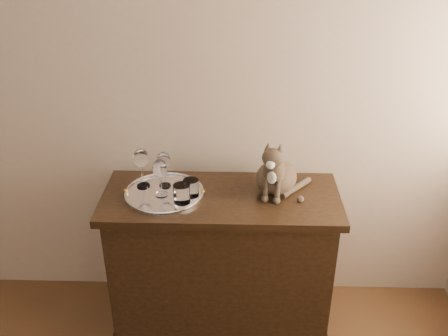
# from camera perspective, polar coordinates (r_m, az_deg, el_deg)

# --- Properties ---
(wall_back) EXTENTS (4.00, 0.10, 2.70)m
(wall_back) POSITION_cam_1_polar(r_m,az_deg,el_deg) (2.67, -13.33, 9.85)
(wall_back) COLOR #C5AA93
(wall_back) RESTS_ON ground
(sideboard) EXTENTS (1.20, 0.50, 0.85)m
(sideboard) POSITION_cam_1_polar(r_m,az_deg,el_deg) (2.76, -0.32, -10.74)
(sideboard) COLOR black
(sideboard) RESTS_ON ground
(tray) EXTENTS (0.40, 0.40, 0.01)m
(tray) POSITION_cam_1_polar(r_m,az_deg,el_deg) (2.54, -6.81, -2.93)
(tray) COLOR white
(tray) RESTS_ON sideboard
(wine_glass_a) EXTENTS (0.08, 0.08, 0.21)m
(wine_glass_a) POSITION_cam_1_polar(r_m,az_deg,el_deg) (2.56, -9.38, 0.01)
(wine_glass_a) COLOR white
(wine_glass_a) RESTS_ON tray
(wine_glass_b) EXTENTS (0.07, 0.07, 0.19)m
(wine_glass_b) POSITION_cam_1_polar(r_m,az_deg,el_deg) (2.55, -6.87, -0.17)
(wine_glass_b) COLOR white
(wine_glass_b) RESTS_ON tray
(wine_glass_d) EXTENTS (0.07, 0.07, 0.20)m
(wine_glass_d) POSITION_cam_1_polar(r_m,az_deg,el_deg) (2.47, -7.27, -1.09)
(wine_glass_d) COLOR silver
(wine_glass_d) RESTS_ON tray
(tumbler_a) EXTENTS (0.08, 0.08, 0.09)m
(tumbler_a) POSITION_cam_1_polar(r_m,az_deg,el_deg) (2.43, -4.85, -2.94)
(tumbler_a) COLOR silver
(tumbler_a) RESTS_ON tray
(tumbler_c) EXTENTS (0.08, 0.08, 0.09)m
(tumbler_c) POSITION_cam_1_polar(r_m,az_deg,el_deg) (2.48, -3.80, -2.26)
(tumbler_c) COLOR silver
(tumbler_c) RESTS_ON tray
(cat) EXTENTS (0.38, 0.36, 0.31)m
(cat) POSITION_cam_1_polar(r_m,az_deg,el_deg) (2.49, 6.12, 0.55)
(cat) COLOR #4A3B2C
(cat) RESTS_ON sideboard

